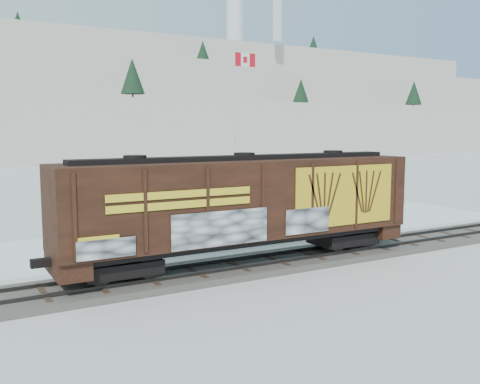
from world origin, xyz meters
TOP-DOWN VIEW (x-y plane):
  - ground at (0.00, 0.00)m, footprint 500.00×500.00m
  - rail_track at (0.00, 0.00)m, footprint 50.00×3.40m
  - parking_strip at (0.00, 7.50)m, footprint 40.00×8.00m
  - hopper_railcar at (-3.51, -0.01)m, footprint 16.36×3.06m
  - flagpole at (4.69, 15.35)m, footprint 2.30×0.90m
  - car_silver at (-1.24, 6.85)m, footprint 5.14×3.48m
  - car_white at (3.99, 6.01)m, footprint 5.18×2.89m
  - car_dark at (4.14, 8.07)m, footprint 5.63×3.59m

SIDE VIEW (x-z plane):
  - ground at x=0.00m, z-range 0.00..0.00m
  - parking_strip at x=0.00m, z-range 0.00..0.03m
  - rail_track at x=0.00m, z-range -0.07..0.36m
  - car_dark at x=4.14m, z-range 0.03..1.55m
  - car_white at x=3.99m, z-range 0.03..1.65m
  - car_silver at x=-1.24m, z-range 0.03..1.66m
  - hopper_railcar at x=-3.51m, z-range 0.68..5.31m
  - flagpole at x=4.69m, z-range -1.53..10.53m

